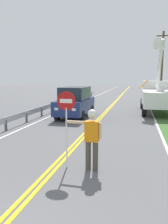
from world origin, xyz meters
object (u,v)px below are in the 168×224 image
at_px(flagger_worker, 92,136).
at_px(stop_sign_paddle, 66,112).
at_px(oncoming_suv_nearest, 75,102).
at_px(utility_pole_mid, 162,64).
at_px(utility_bucket_truck, 157,94).

distance_m(flagger_worker, stop_sign_paddle, 1.02).
height_order(oncoming_suv_nearest, utility_pole_mid, utility_pole_mid).
xyz_separation_m(stop_sign_paddle, utility_bucket_truck, (3.58, 12.78, -0.29)).
relative_size(flagger_worker, utility_pole_mid, 0.21).
relative_size(flagger_worker, stop_sign_paddle, 0.78).
height_order(flagger_worker, utility_bucket_truck, utility_bucket_truck).
height_order(utility_bucket_truck, oncoming_suv_nearest, utility_bucket_truck).
height_order(stop_sign_paddle, utility_bucket_truck, utility_bucket_truck).
bearing_deg(flagger_worker, oncoming_suv_nearest, 108.24).
distance_m(flagger_worker, utility_bucket_truck, 13.11).
bearing_deg(utility_pole_mid, stop_sign_paddle, -101.10).
height_order(stop_sign_paddle, oncoming_suv_nearest, stop_sign_paddle).
distance_m(flagger_worker, oncoming_suv_nearest, 9.34).
height_order(flagger_worker, oncoming_suv_nearest, oncoming_suv_nearest).
relative_size(stop_sign_paddle, utility_bucket_truck, 0.34).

